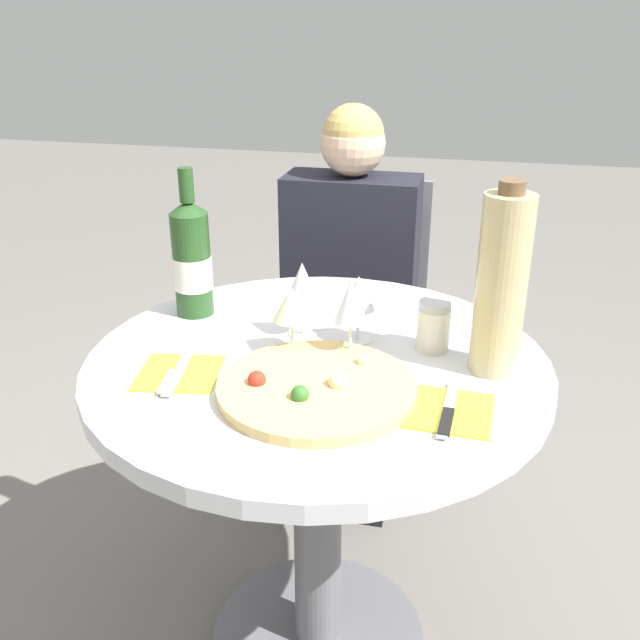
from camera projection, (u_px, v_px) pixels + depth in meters
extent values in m
plane|color=slate|center=(318.00, 639.00, 1.72)|extent=(12.00, 12.00, 0.00)
cylinder|color=slate|center=(318.00, 635.00, 1.71)|extent=(0.51, 0.51, 0.02)
cylinder|color=slate|center=(318.00, 514.00, 1.56)|extent=(0.11, 0.11, 0.70)
cylinder|color=silver|center=(317.00, 365.00, 1.42)|extent=(0.91, 0.91, 0.04)
cylinder|color=slate|center=(347.00, 460.00, 2.38)|extent=(0.38, 0.38, 0.01)
cylinder|color=slate|center=(348.00, 409.00, 2.30)|extent=(0.06, 0.06, 0.41)
cube|color=slate|center=(349.00, 348.00, 2.21)|extent=(0.42, 0.42, 0.03)
cube|color=slate|center=(363.00, 251.00, 2.29)|extent=(0.42, 0.02, 0.47)
cube|color=black|center=(339.00, 429.00, 2.16)|extent=(0.33, 0.30, 0.44)
cube|color=black|center=(351.00, 264.00, 2.10)|extent=(0.39, 0.18, 0.52)
sphere|color=#DBB293|center=(353.00, 144.00, 1.96)|extent=(0.18, 0.18, 0.18)
sphere|color=tan|center=(353.00, 135.00, 1.95)|extent=(0.17, 0.17, 0.17)
cylinder|color=#DBB26B|center=(317.00, 388.00, 1.27)|extent=(0.36, 0.36, 0.02)
sphere|color=#336B28|center=(300.00, 394.00, 1.22)|extent=(0.03, 0.03, 0.03)
sphere|color=beige|center=(363.00, 361.00, 1.34)|extent=(0.02, 0.02, 0.02)
sphere|color=#B22D1E|center=(257.00, 380.00, 1.27)|extent=(0.03, 0.03, 0.03)
sphere|color=beige|center=(338.00, 382.00, 1.26)|extent=(0.04, 0.04, 0.04)
cylinder|color=#23471E|center=(192.00, 264.00, 1.57)|extent=(0.08, 0.08, 0.23)
cone|color=#23471E|center=(188.00, 207.00, 1.51)|extent=(0.08, 0.08, 0.03)
cylinder|color=#23471E|center=(186.00, 185.00, 1.49)|extent=(0.03, 0.03, 0.07)
cylinder|color=silver|center=(193.00, 272.00, 1.57)|extent=(0.09, 0.09, 0.07)
cylinder|color=tan|center=(501.00, 286.00, 1.29)|extent=(0.09, 0.09, 0.34)
cylinder|color=brown|center=(512.00, 187.00, 1.22)|extent=(0.05, 0.05, 0.02)
cylinder|color=silver|center=(433.00, 329.00, 1.42)|extent=(0.07, 0.07, 0.09)
cylinder|color=#B2B2B7|center=(435.00, 305.00, 1.40)|extent=(0.06, 0.06, 0.02)
cylinder|color=silver|center=(357.00, 339.00, 1.48)|extent=(0.06, 0.06, 0.00)
cylinder|color=silver|center=(358.00, 324.00, 1.47)|extent=(0.01, 0.01, 0.07)
cone|color=silver|center=(358.00, 293.00, 1.44)|extent=(0.07, 0.07, 0.07)
cylinder|color=silver|center=(350.00, 357.00, 1.41)|extent=(0.06, 0.06, 0.00)
cylinder|color=silver|center=(350.00, 339.00, 1.39)|extent=(0.01, 0.01, 0.08)
cone|color=silver|center=(351.00, 301.00, 1.36)|extent=(0.07, 0.07, 0.08)
cylinder|color=silver|center=(293.00, 351.00, 1.43)|extent=(0.06, 0.06, 0.00)
cylinder|color=silver|center=(292.00, 335.00, 1.42)|extent=(0.01, 0.01, 0.07)
cone|color=beige|center=(292.00, 304.00, 1.39)|extent=(0.08, 0.08, 0.07)
cylinder|color=silver|center=(303.00, 334.00, 1.50)|extent=(0.06, 0.06, 0.00)
cylinder|color=silver|center=(303.00, 316.00, 1.49)|extent=(0.01, 0.01, 0.08)
cone|color=silver|center=(302.00, 281.00, 1.46)|extent=(0.07, 0.07, 0.08)
cube|color=yellow|center=(179.00, 373.00, 1.34)|extent=(0.17, 0.17, 0.00)
cube|color=silver|center=(179.00, 371.00, 1.34)|extent=(0.05, 0.19, 0.00)
cube|color=silver|center=(168.00, 381.00, 1.30)|extent=(0.03, 0.09, 0.00)
cube|color=yellow|center=(448.00, 411.00, 1.22)|extent=(0.16, 0.16, 0.00)
cube|color=silver|center=(448.00, 408.00, 1.22)|extent=(0.03, 0.19, 0.00)
cube|color=black|center=(446.00, 422.00, 1.17)|extent=(0.02, 0.09, 0.00)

